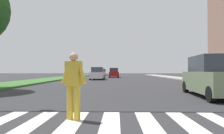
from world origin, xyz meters
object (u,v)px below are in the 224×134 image
Objects in this scene: pedestrian_performer at (74,83)px; suv_crossing at (214,77)px; sedan_distant at (114,73)px; sedan_midblock at (98,74)px; sedan_far_horizon at (102,73)px.

suv_crossing reaches higher than pedestrian_performer.
pedestrian_performer is 31.60m from sedan_distant.
sedan_distant is at bearing 89.09° from pedestrian_performer.
pedestrian_performer is at bearing -85.96° from sedan_midblock.
sedan_distant is (-5.25, 26.92, -0.12)m from suv_crossing.
sedan_midblock is 8.93m from sedan_distant.
sedan_far_horizon is at bearing 101.25° from suv_crossing.
sedan_far_horizon is at bearing 101.62° from sedan_distant.
suv_crossing is 27.43m from sedan_distant.
sedan_midblock reaches higher than sedan_far_horizon.
sedan_distant is 15.88m from sedan_far_horizon.
sedan_distant is (0.50, 31.59, -0.13)m from pedestrian_performer.
sedan_midblock is 1.05× the size of sedan_distant.
sedan_distant is at bearing 76.28° from sedan_midblock.
pedestrian_performer is at bearing -86.73° from sedan_far_horizon.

